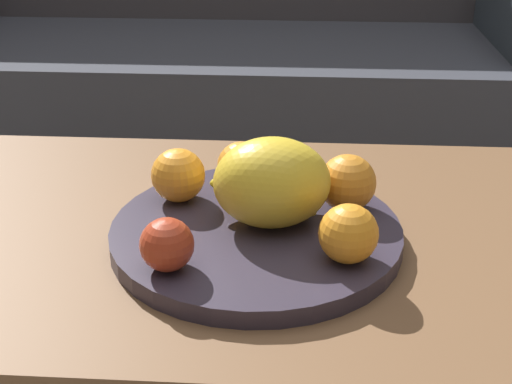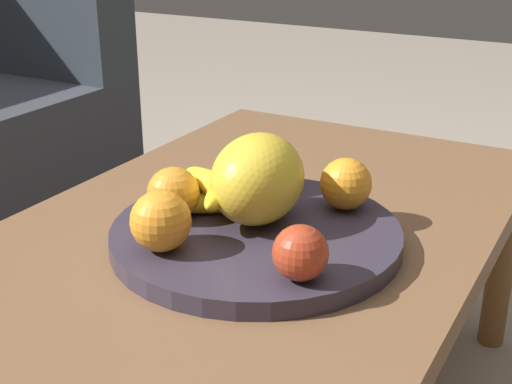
# 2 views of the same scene
# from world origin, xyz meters

# --- Properties ---
(coffee_table) EXTENTS (1.19, 0.64, 0.39)m
(coffee_table) POSITION_xyz_m (0.00, 0.00, 0.35)
(coffee_table) COLOR brown
(coffee_table) RESTS_ON ground_plane
(fruit_bowl) EXTENTS (0.39, 0.39, 0.03)m
(fruit_bowl) POSITION_xyz_m (0.02, -0.04, 0.41)
(fruit_bowl) COLOR #352E3E
(fruit_bowl) RESTS_ON coffee_table
(melon_large_front) EXTENTS (0.17, 0.14, 0.12)m
(melon_large_front) POSITION_xyz_m (0.04, -0.03, 0.48)
(melon_large_front) COLOR yellow
(melon_large_front) RESTS_ON fruit_bowl
(orange_front) EXTENTS (0.07, 0.07, 0.07)m
(orange_front) POSITION_xyz_m (0.13, -0.12, 0.45)
(orange_front) COLOR orange
(orange_front) RESTS_ON fruit_bowl
(orange_left) EXTENTS (0.08, 0.08, 0.08)m
(orange_left) POSITION_xyz_m (-0.10, 0.03, 0.46)
(orange_left) COLOR orange
(orange_left) RESTS_ON fruit_bowl
(orange_right) EXTENTS (0.08, 0.08, 0.08)m
(orange_right) POSITION_xyz_m (0.14, 0.02, 0.46)
(orange_right) COLOR orange
(orange_right) RESTS_ON fruit_bowl
(orange_back) EXTENTS (0.07, 0.07, 0.07)m
(orange_back) POSITION_xyz_m (-0.01, 0.07, 0.45)
(orange_back) COLOR orange
(orange_back) RESTS_ON fruit_bowl
(apple_front) EXTENTS (0.07, 0.07, 0.07)m
(apple_front) POSITION_xyz_m (-0.08, -0.15, 0.45)
(apple_front) COLOR #B2381F
(apple_front) RESTS_ON fruit_bowl
(banana_bunch) EXTENTS (0.16, 0.15, 0.06)m
(banana_bunch) POSITION_xyz_m (0.03, 0.02, 0.45)
(banana_bunch) COLOR gold
(banana_bunch) RESTS_ON fruit_bowl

